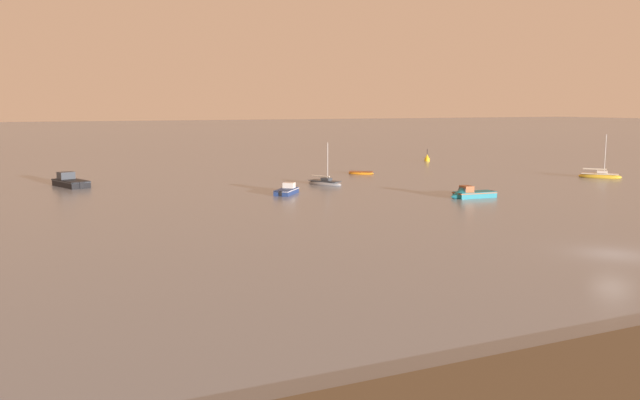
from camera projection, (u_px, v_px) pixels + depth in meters
name	position (u px, v px, depth m)	size (l,w,h in m)	color
ground_plane	(614.00, 254.00, 42.87)	(800.00, 800.00, 0.00)	gray
sailboat_moored_0	(325.00, 183.00, 80.25)	(3.57, 4.96, 5.40)	gray
motorboat_moored_0	(67.00, 183.00, 79.23)	(4.28, 6.97, 2.50)	black
motorboat_moored_1	(288.00, 191.00, 72.58)	(4.23, 4.53, 1.75)	navy
sailboat_moored_1	(600.00, 176.00, 88.03)	(4.75, 5.21, 6.05)	gold
motorboat_moored_2	(468.00, 195.00, 69.01)	(5.21, 2.20, 1.92)	#197084
rowboat_moored_1	(361.00, 173.00, 92.79)	(3.55, 3.28, 0.57)	orange
channel_buoy	(427.00, 159.00, 114.38)	(0.90, 0.90, 2.30)	gold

